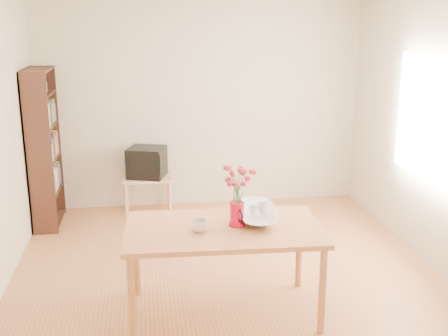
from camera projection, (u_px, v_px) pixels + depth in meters
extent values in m
plane|color=#AE6A3D|center=(229.00, 281.00, 5.17)|extent=(4.50, 4.50, 0.00)
plane|color=beige|center=(201.00, 103.00, 6.97)|extent=(4.00, 0.00, 4.00)
plane|color=beige|center=(301.00, 249.00, 2.68)|extent=(4.00, 0.00, 4.00)
plane|color=beige|center=(446.00, 136.00, 5.10)|extent=(0.00, 4.50, 4.50)
plane|color=white|center=(429.00, 120.00, 5.36)|extent=(0.00, 1.30, 1.30)
cube|color=#C47343|center=(223.00, 230.00, 4.44)|extent=(1.59, 0.95, 0.04)
cylinder|color=#C47343|center=(132.00, 300.00, 4.11)|extent=(0.06, 0.06, 0.71)
cylinder|color=#C47343|center=(322.00, 291.00, 4.25)|extent=(0.06, 0.06, 0.71)
cylinder|color=#C47343|center=(137.00, 257.00, 4.84)|extent=(0.06, 0.06, 0.71)
cylinder|color=#C47343|center=(299.00, 250.00, 4.98)|extent=(0.06, 0.06, 0.71)
cube|color=#DBA97B|center=(147.00, 178.00, 6.83)|extent=(0.60, 0.45, 0.03)
cylinder|color=#DBA97B|center=(126.00, 201.00, 6.68)|extent=(0.04, 0.04, 0.43)
cylinder|color=#DBA97B|center=(170.00, 199.00, 6.75)|extent=(0.04, 0.04, 0.43)
cylinder|color=#DBA97B|center=(127.00, 192.00, 7.03)|extent=(0.04, 0.04, 0.43)
cylinder|color=#DBA97B|center=(168.00, 190.00, 7.11)|extent=(0.04, 0.04, 0.43)
cube|color=#321810|center=(39.00, 156.00, 6.02)|extent=(0.28, 0.02, 1.80)
cube|color=#321810|center=(48.00, 142.00, 6.66)|extent=(0.28, 0.03, 1.80)
cube|color=#321810|center=(32.00, 149.00, 6.32)|extent=(0.02, 0.70, 1.80)
cube|color=#321810|center=(50.00, 220.00, 6.57)|extent=(0.27, 0.65, 0.02)
cube|color=#321810|center=(47.00, 191.00, 6.47)|extent=(0.27, 0.65, 0.02)
cube|color=#321810|center=(45.00, 159.00, 6.37)|extent=(0.27, 0.65, 0.02)
cube|color=#321810|center=(42.00, 126.00, 6.27)|extent=(0.27, 0.65, 0.02)
cube|color=#321810|center=(39.00, 94.00, 6.17)|extent=(0.27, 0.65, 0.02)
cube|color=#321810|center=(37.00, 70.00, 6.10)|extent=(0.27, 0.65, 0.02)
cylinder|color=red|center=(237.00, 214.00, 4.45)|extent=(0.11, 0.11, 0.19)
cylinder|color=red|center=(237.00, 224.00, 4.47)|extent=(0.13, 0.13, 0.02)
cylinder|color=red|center=(237.00, 203.00, 4.43)|extent=(0.12, 0.12, 0.01)
cone|color=red|center=(237.00, 208.00, 4.38)|extent=(0.06, 0.07, 0.06)
torus|color=black|center=(237.00, 210.00, 4.52)|extent=(0.03, 0.10, 0.10)
imported|color=white|center=(199.00, 226.00, 4.33)|extent=(0.13, 0.13, 0.09)
imported|color=white|center=(258.00, 194.00, 4.58)|extent=(0.49, 0.49, 0.42)
imported|color=white|center=(253.00, 199.00, 4.59)|extent=(0.09, 0.09, 0.06)
imported|color=white|center=(263.00, 197.00, 4.62)|extent=(0.10, 0.10, 0.07)
cube|color=black|center=(147.00, 162.00, 6.78)|extent=(0.51, 0.49, 0.36)
cube|color=black|center=(147.00, 159.00, 6.84)|extent=(0.34, 0.29, 0.25)
cube|color=black|center=(147.00, 165.00, 6.59)|extent=(0.31, 0.11, 0.25)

